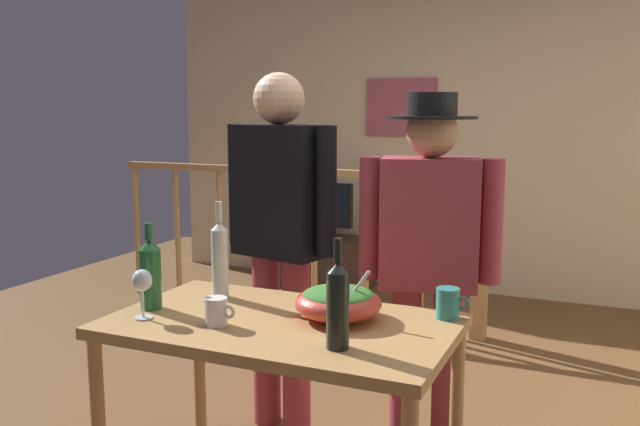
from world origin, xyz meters
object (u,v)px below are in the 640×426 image
(person_standing_right, at_px, (429,249))
(wine_glass, at_px, (142,283))
(salad_bowl, at_px, (338,301))
(tv_console, at_px, (319,261))
(stair_railing, at_px, (343,227))
(wine_bottle_dark, at_px, (338,303))
(framed_picture, at_px, (401,107))
(wine_bottle_clear, at_px, (220,258))
(serving_table, at_px, (281,345))
(flat_screen_tv, at_px, (317,205))
(wine_bottle_green, at_px, (150,273))
(mug_teal, at_px, (448,303))
(mug_white, at_px, (217,312))
(person_standing_left, at_px, (280,222))

(person_standing_right, bearing_deg, wine_glass, 34.19)
(salad_bowl, bearing_deg, tv_console, 114.95)
(stair_railing, relative_size, tv_console, 3.16)
(tv_console, height_order, wine_bottle_dark, wine_bottle_dark)
(framed_picture, relative_size, wine_bottle_clear, 1.59)
(serving_table, height_order, wine_bottle_clear, wine_bottle_clear)
(flat_screen_tv, distance_m, wine_bottle_green, 3.25)
(wine_bottle_green, distance_m, mug_teal, 1.08)
(tv_console, relative_size, wine_bottle_clear, 2.38)
(stair_railing, bearing_deg, framed_picture, 86.32)
(mug_white, height_order, person_standing_left, person_standing_left)
(tv_console, height_order, wine_glass, wine_glass)
(wine_bottle_dark, bearing_deg, wine_glass, -179.96)
(tv_console, xyz_separation_m, salad_bowl, (1.41, -3.03, 0.62))
(tv_console, bearing_deg, salad_bowl, -65.05)
(flat_screen_tv, relative_size, wine_bottle_dark, 1.78)
(tv_console, relative_size, wine_bottle_green, 2.81)
(framed_picture, xyz_separation_m, wine_bottle_dark, (0.90, -3.59, -0.59))
(flat_screen_tv, height_order, serving_table, flat_screen_tv)
(wine_glass, xyz_separation_m, wine_bottle_dark, (0.74, 0.00, 0.01))
(framed_picture, height_order, flat_screen_tv, framed_picture)
(person_standing_left, bearing_deg, stair_railing, -65.65)
(serving_table, distance_m, wine_glass, 0.53)
(flat_screen_tv, xyz_separation_m, serving_table, (1.23, -3.10, -0.01))
(flat_screen_tv, height_order, wine_glass, wine_glass)
(tv_console, height_order, wine_bottle_clear, wine_bottle_clear)
(wine_bottle_green, bearing_deg, flat_screen_tv, 103.01)
(flat_screen_tv, relative_size, mug_white, 5.40)
(serving_table, distance_m, wine_bottle_clear, 0.46)
(framed_picture, height_order, wine_bottle_dark, framed_picture)
(framed_picture, distance_m, mug_teal, 3.43)
(wine_glass, distance_m, mug_teal, 1.08)
(stair_railing, xyz_separation_m, tv_console, (-0.55, 0.82, -0.46))
(stair_railing, distance_m, mug_white, 2.50)
(flat_screen_tv, bearing_deg, framed_picture, 27.52)
(framed_picture, bearing_deg, serving_table, -79.77)
(wine_bottle_clear, bearing_deg, wine_bottle_dark, -28.33)
(tv_console, height_order, person_standing_left, person_standing_left)
(framed_picture, distance_m, salad_bowl, 3.48)
(stair_railing, bearing_deg, mug_white, -78.19)
(wine_bottle_green, relative_size, mug_teal, 2.69)
(serving_table, bearing_deg, person_standing_left, 117.11)
(wine_glass, bearing_deg, framed_picture, 92.59)
(flat_screen_tv, distance_m, salad_bowl, 3.32)
(wine_glass, relative_size, mug_teal, 1.49)
(stair_railing, relative_size, mug_teal, 23.88)
(person_standing_right, bearing_deg, tv_console, -69.73)
(wine_glass, relative_size, person_standing_left, 0.11)
(stair_railing, height_order, person_standing_left, person_standing_left)
(wine_bottle_clear, relative_size, person_standing_left, 0.23)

